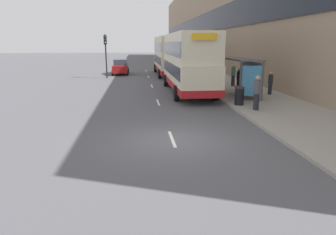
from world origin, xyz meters
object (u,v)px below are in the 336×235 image
bus_shelter (245,70)px  double_decker_bus_near (188,62)px  car_1 (121,67)px  pedestrian_at_shelter (270,83)px  double_decker_bus_ahead (168,55)px  car_0 (162,61)px  litter_bin (239,96)px  pedestrian_1 (239,79)px  pedestrian_2 (233,75)px  pedestrian_3 (257,93)px  traffic_light_far_kerb (106,49)px

bus_shelter → double_decker_bus_near: (-3.30, 2.90, 0.41)m
car_1 → pedestrian_at_shelter: (11.02, -16.72, 0.07)m
double_decker_bus_ahead → car_0: (0.48, 13.53, -1.40)m
double_decker_bus_ahead → bus_shelter: bearing=-77.8°
litter_bin → pedestrian_1: bearing=71.6°
bus_shelter → litter_bin: 3.14m
pedestrian_2 → litter_bin: size_ratio=1.72×
bus_shelter → double_decker_bus_near: double_decker_bus_near is taller
double_decker_bus_near → double_decker_bus_ahead: (-0.07, 12.69, 0.00)m
pedestrian_at_shelter → pedestrian_3: pedestrian_3 is taller
car_1 → traffic_light_far_kerb: traffic_light_far_kerb is taller
double_decker_bus_ahead → traffic_light_far_kerb: traffic_light_far_kerb is taller
car_0 → double_decker_bus_near: bearing=-90.9°
car_0 → pedestrian_1: 26.64m
double_decker_bus_near → traffic_light_far_kerb: bearing=124.0°
car_0 → car_1: car_0 is taller
double_decker_bus_ahead → traffic_light_far_kerb: (-6.80, -2.50, 0.75)m
pedestrian_at_shelter → double_decker_bus_near: bearing=157.1°
pedestrian_at_shelter → traffic_light_far_kerb: size_ratio=0.35×
bus_shelter → car_1: bus_shelter is taller
pedestrian_1 → litter_bin: pedestrian_1 is taller
double_decker_bus_near → car_0: double_decker_bus_near is taller
pedestrian_at_shelter → pedestrian_2: size_ratio=0.87×
double_decker_bus_ahead → pedestrian_at_shelter: 15.99m
pedestrian_at_shelter → pedestrian_3: size_ratio=0.86×
pedestrian_2 → bus_shelter: bearing=-100.1°
traffic_light_far_kerb → pedestrian_2: bearing=-35.8°
bus_shelter → traffic_light_far_kerb: (-10.17, 13.09, 1.16)m
double_decker_bus_near → litter_bin: size_ratio=10.06×
car_0 → pedestrian_3: (2.12, -33.14, 0.19)m
pedestrian_1 → car_1: bearing=122.9°
double_decker_bus_near → litter_bin: 6.12m
pedestrian_1 → pedestrian_2: 2.42m
double_decker_bus_near → car_1: size_ratio=2.30×
bus_shelter → car_0: size_ratio=1.04×
double_decker_bus_near → traffic_light_far_kerb: size_ratio=2.36×
pedestrian_at_shelter → pedestrian_2: bearing=104.9°
bus_shelter → pedestrian_3: 4.18m
car_1 → car_0: bearing=-117.2°
double_decker_bus_ahead → pedestrian_1: bearing=-73.1°
double_decker_bus_near → pedestrian_2: 4.89m
litter_bin → pedestrian_2: bearing=74.6°
double_decker_bus_near → pedestrian_at_shelter: size_ratio=6.74×
pedestrian_2 → litter_bin: 8.02m
car_0 → traffic_light_far_kerb: bearing=-114.4°
double_decker_bus_ahead → traffic_light_far_kerb: size_ratio=2.50×
litter_bin → traffic_light_far_kerb: 18.24m
car_0 → car_1: (-6.04, -11.78, -0.01)m
car_1 → pedestrian_1: 17.44m
double_decker_bus_ahead → traffic_light_far_kerb: 7.28m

